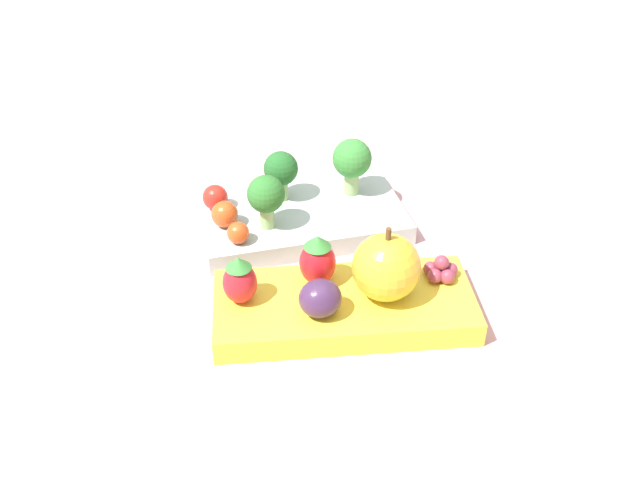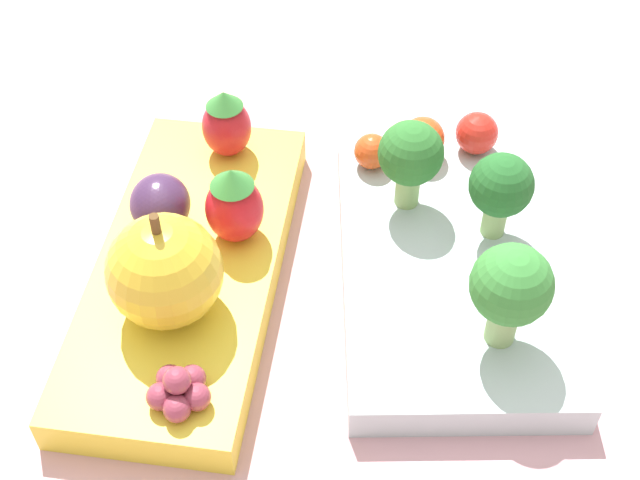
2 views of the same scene
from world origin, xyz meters
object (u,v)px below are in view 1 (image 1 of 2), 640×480
(broccoli_floret_0, at_px, (266,196))
(apple, at_px, (386,267))
(strawberry_0, at_px, (318,260))
(bento_box_fruit, at_px, (344,307))
(grape_cluster, at_px, (441,270))
(plum, at_px, (320,298))
(strawberry_1, at_px, (240,280))
(bento_box_savoury, at_px, (300,218))
(cherry_tomato_1, at_px, (225,214))
(broccoli_floret_1, at_px, (281,170))
(cherry_tomato_2, at_px, (238,233))
(broccoli_floret_2, at_px, (352,160))
(cherry_tomato_0, at_px, (215,197))

(broccoli_floret_0, xyz_separation_m, apple, (0.08, -0.13, -0.00))
(strawberry_0, bearing_deg, broccoli_floret_0, 106.49)
(bento_box_fruit, height_order, apple, apple)
(strawberry_0, bearing_deg, grape_cluster, -10.05)
(plum, relative_size, grape_cluster, 1.17)
(strawberry_0, distance_m, strawberry_1, 0.07)
(apple, xyz_separation_m, strawberry_0, (-0.05, 0.03, -0.01))
(bento_box_fruit, height_order, plum, plum)
(bento_box_fruit, relative_size, broccoli_floret_0, 4.19)
(apple, relative_size, plum, 1.90)
(strawberry_0, bearing_deg, bento_box_savoury, 86.02)
(cherry_tomato_1, relative_size, strawberry_0, 0.54)
(broccoli_floret_1, relative_size, cherry_tomato_2, 2.51)
(bento_box_fruit, xyz_separation_m, broccoli_floret_0, (-0.05, 0.12, 0.05))
(broccoli_floret_2, bearing_deg, strawberry_1, -132.86)
(cherry_tomato_0, bearing_deg, broccoli_floret_1, 2.18)
(broccoli_floret_2, relative_size, grape_cluster, 2.00)
(apple, distance_m, plum, 0.06)
(broccoli_floret_0, bearing_deg, grape_cluster, -40.28)
(bento_box_savoury, bearing_deg, broccoli_floret_0, -147.89)
(bento_box_savoury, bearing_deg, plum, -95.53)
(broccoli_floret_1, distance_m, cherry_tomato_1, 0.08)
(cherry_tomato_1, height_order, grape_cluster, cherry_tomato_1)
(cherry_tomato_0, bearing_deg, cherry_tomato_2, -77.28)
(plum, distance_m, grape_cluster, 0.12)
(cherry_tomato_2, relative_size, apple, 0.31)
(cherry_tomato_0, bearing_deg, grape_cluster, -41.30)
(cherry_tomato_0, bearing_deg, strawberry_1, -88.12)
(grape_cluster, bearing_deg, broccoli_floret_1, 124.84)
(grape_cluster, bearing_deg, cherry_tomato_1, 144.30)
(cherry_tomato_0, height_order, apple, apple)
(broccoli_floret_0, distance_m, cherry_tomato_2, 0.04)
(apple, xyz_separation_m, plum, (-0.06, -0.01, -0.01))
(strawberry_0, bearing_deg, broccoli_floret_2, 63.79)
(bento_box_savoury, relative_size, broccoli_floret_0, 3.71)
(grape_cluster, bearing_deg, apple, -168.68)
(apple, relative_size, strawberry_1, 1.53)
(strawberry_1, bearing_deg, cherry_tomato_0, 91.88)
(strawberry_0, bearing_deg, cherry_tomato_0, 117.82)
(bento_box_fruit, distance_m, cherry_tomato_1, 0.16)
(cherry_tomato_0, height_order, strawberry_1, strawberry_1)
(broccoli_floret_0, xyz_separation_m, cherry_tomato_1, (-0.04, 0.01, -0.02))
(bento_box_savoury, distance_m, cherry_tomato_2, 0.08)
(bento_box_fruit, xyz_separation_m, broccoli_floret_1, (-0.02, 0.17, 0.04))
(bento_box_fruit, xyz_separation_m, strawberry_1, (-0.09, 0.02, 0.03))
(broccoli_floret_1, xyz_separation_m, cherry_tomato_0, (-0.07, -0.00, -0.02))
(broccoli_floret_1, height_order, strawberry_0, broccoli_floret_1)
(broccoli_floret_1, relative_size, plum, 1.48)
(bento_box_savoury, distance_m, grape_cluster, 0.17)
(bento_box_savoury, height_order, plum, plum)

